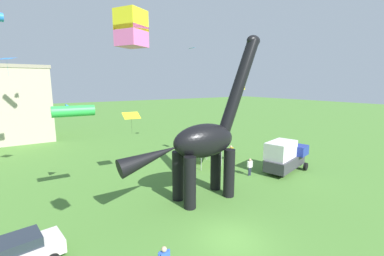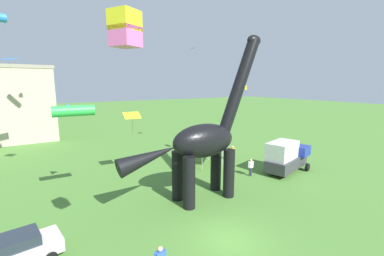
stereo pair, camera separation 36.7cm
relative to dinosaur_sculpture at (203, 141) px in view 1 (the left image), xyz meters
The scene contains 13 objects.
ground_plane 7.35m from the dinosaur_sculpture, 108.76° to the right, with size 240.00×240.00×0.00m, color #4C7F33.
dinosaur_sculpture is the anchor object (origin of this frame).
parked_sedan_left 12.91m from the dinosaur_sculpture, behind, with size 4.42×2.39×1.55m.
parked_box_truck 11.06m from the dinosaur_sculpture, ahead, with size 5.95×3.48×3.20m.
person_vendor_side 7.76m from the dinosaur_sculpture, 12.96° to the left, with size 0.65×0.28×1.73m.
person_far_spectator 11.28m from the dinosaur_sculpture, 36.76° to the left, with size 0.67×0.29×1.79m.
festival_canopy_tent 8.66m from the dinosaur_sculpture, 53.69° to the left, with size 3.15×3.15×3.00m.
kite_mid_right 7.49m from the dinosaur_sculpture, 116.29° to the left, with size 1.54×1.10×1.96m.
kite_far_left 17.50m from the dinosaur_sculpture, 60.31° to the left, with size 0.87×1.04×0.16m.
kite_mid_left 17.27m from the dinosaur_sculpture, 138.58° to the left, with size 1.48×1.48×1.49m.
kite_drifting 15.32m from the dinosaur_sculpture, 34.83° to the left, with size 0.37×0.37×0.50m.
kite_far_right 9.53m from the dinosaur_sculpture, 156.32° to the left, with size 2.70×2.30×0.79m.
kite_high_right 12.34m from the dinosaur_sculpture, 138.46° to the right, with size 1.10×1.10×1.15m.
Camera 1 is at (-9.33, -10.13, 8.95)m, focal length 24.04 mm.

